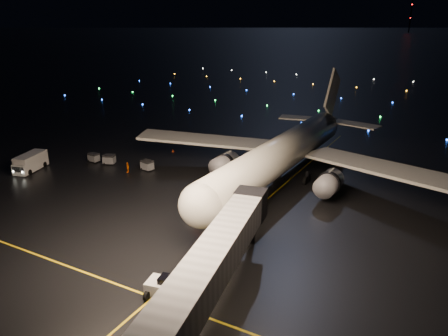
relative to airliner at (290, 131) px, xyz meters
The scene contains 17 objects.
ground 274.22m from the airliner, 92.32° to the left, with size 2000.00×2000.00×0.00m, color black.
lane_centre 13.42m from the airliner, 85.27° to the right, with size 0.25×80.00×0.02m, color yellow.
lane_cross 40.22m from the airliner, 114.01° to the right, with size 60.00×0.25×0.02m, color yellow.
airliner is the anchor object (origin of this frame).
pushback_tug 35.67m from the airliner, 87.01° to the right, with size 3.89×2.04×1.85m, color silver.
belt_loader 21.84m from the airliner, 99.17° to the right, with size 6.01×1.64×2.91m, color silver, non-canonical shape.
service_truck 42.72m from the airliner, 155.01° to the right, with size 2.42×7.68×2.83m, color silver.
crew_c 26.82m from the airliner, 154.77° to the right, with size 1.03×0.43×1.76m, color #FB6807.
safety_cone_0 11.04m from the airliner, 119.54° to the right, with size 0.42×0.42×0.48m, color #E84212.
safety_cone_1 9.51m from the airliner, 138.93° to the right, with size 0.45×0.45×0.51m, color #E84212.
safety_cone_2 16.06m from the airliner, 136.70° to the right, with size 0.48×0.48×0.54m, color #E84212.
safety_cone_3 24.90m from the airliner, behind, with size 0.47×0.47×0.53m, color #E84212.
radio_mast 717.85m from the airliner, 95.69° to the left, with size 1.80×1.80×64.00m, color black.
taxiway_lights 80.99m from the airliner, 97.90° to the left, with size 164.00×92.00×0.36m, color black, non-canonical shape.
baggage_cart_0 24.07m from the airliner, 158.17° to the right, with size 1.97×1.38×1.67m, color slate.
baggage_cart_1 31.37m from the airliner, 162.44° to the right, with size 1.96×1.37×1.66m, color slate.
baggage_cart_2 34.53m from the airliner, 163.47° to the right, with size 1.81×1.27×1.54m, color slate.
Camera 1 is at (33.91, -36.28, 24.18)m, focal length 35.00 mm.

